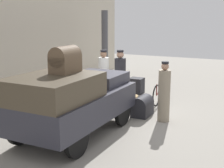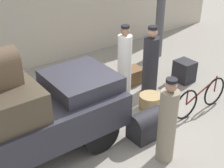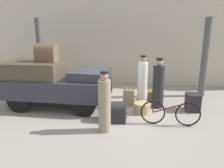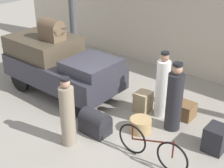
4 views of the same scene
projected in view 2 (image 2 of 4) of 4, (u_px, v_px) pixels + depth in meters
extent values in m
plane|color=gray|center=(110.00, 127.00, 7.07)|extent=(30.00, 30.00, 0.00)
cylinder|color=#4C4C51|center=(161.00, 8.00, 9.93)|extent=(0.28, 0.28, 3.26)
cylinder|color=black|center=(62.00, 101.00, 7.28)|extent=(0.82, 0.12, 0.82)
cylinder|color=black|center=(101.00, 135.00, 6.14)|extent=(0.82, 0.12, 0.82)
cube|color=#2D2D38|center=(27.00, 121.00, 5.93)|extent=(3.74, 1.77, 0.68)
cube|color=#2D2D38|center=(80.00, 80.00, 6.34)|extent=(1.31, 1.38, 0.31)
torus|color=black|center=(214.00, 91.00, 7.74)|extent=(0.75, 0.04, 0.75)
torus|color=black|center=(186.00, 105.00, 7.19)|extent=(0.75, 0.04, 0.75)
cylinder|color=#591914|center=(202.00, 91.00, 7.38)|extent=(1.04, 0.04, 0.40)
cylinder|color=#591914|center=(187.00, 97.00, 7.10)|extent=(0.04, 0.04, 0.39)
cylinder|color=#591914|center=(216.00, 84.00, 7.64)|extent=(0.04, 0.04, 0.42)
cylinder|color=tan|center=(150.00, 101.00, 7.69)|extent=(0.56, 0.56, 0.36)
cylinder|color=gray|center=(167.00, 127.00, 5.81)|extent=(0.35, 0.35, 1.50)
sphere|color=tan|center=(171.00, 86.00, 5.40)|extent=(0.22, 0.22, 0.22)
cylinder|color=black|center=(172.00, 80.00, 5.35)|extent=(0.20, 0.20, 0.06)
cylinder|color=#232328|center=(150.00, 65.00, 8.15)|extent=(0.41, 0.41, 1.54)
sphere|color=tan|center=(152.00, 33.00, 7.73)|extent=(0.25, 0.25, 0.25)
cylinder|color=black|center=(153.00, 28.00, 7.66)|extent=(0.24, 0.24, 0.07)
cylinder|color=white|center=(125.00, 65.00, 8.09)|extent=(0.37, 0.37, 1.61)
sphere|color=#936B51|center=(125.00, 31.00, 7.66)|extent=(0.23, 0.23, 0.23)
cylinder|color=black|center=(125.00, 27.00, 7.60)|extent=(0.22, 0.22, 0.06)
cube|color=brown|center=(132.00, 76.00, 8.87)|extent=(0.60, 0.49, 0.43)
cube|color=#9E8966|center=(113.00, 90.00, 7.97)|extent=(0.40, 0.45, 0.59)
cube|color=#232328|center=(146.00, 129.00, 6.69)|extent=(0.74, 0.50, 0.37)
cylinder|color=#232328|center=(147.00, 122.00, 6.60)|extent=(0.74, 0.50, 0.50)
cube|color=#232328|center=(184.00, 71.00, 8.91)|extent=(0.47, 0.53, 0.62)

